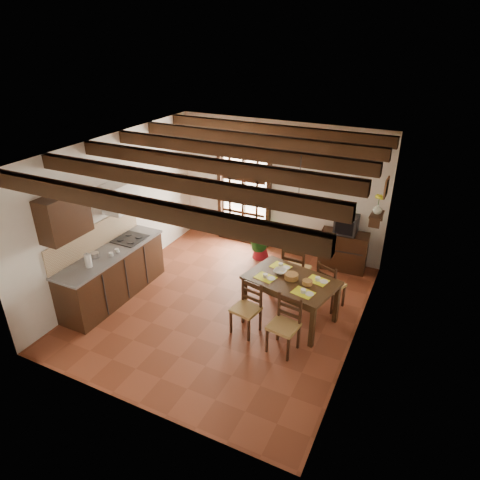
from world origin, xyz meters
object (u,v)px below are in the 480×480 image
Objects in this scene: chair_far_right at (329,293)px; crt_tv at (346,224)px; kitchen_counter at (113,274)px; dining_table at (291,284)px; chair_far_left at (295,278)px; chair_near_right at (283,335)px; potted_plant at (261,233)px; sideboard at (343,251)px; pendant_lamp at (298,202)px; chair_near_left at (246,317)px.

chair_far_right is 1.59m from crt_tv.
kitchen_counter is 4.51m from crt_tv.
chair_far_left reaches higher than dining_table.
kitchen_counter is at bearing -153.47° from dining_table.
potted_plant is (-1.48, 2.54, 0.29)m from chair_near_right.
pendant_lamp is at bearing -105.36° from sideboard.
potted_plant is at bearing -173.76° from sideboard.
chair_far_left reaches higher than chair_near_left.
crt_tv is 0.51× the size of pendant_lamp.
kitchen_counter is 3.87m from chair_far_right.
chair_near_left is at bearing -71.83° from potted_plant.
chair_far_right is 2.07× the size of crt_tv.
pendant_lamp is (3.10, 0.86, 1.60)m from kitchen_counter.
dining_table is at bearing -101.01° from crt_tv.
chair_far_right reaches higher than sideboard.
sideboard is (0.57, 1.27, 0.09)m from chair_far_left.
chair_near_left is at bearing 2.84° from kitchen_counter.
pendant_lamp is (0.51, 0.73, 1.80)m from chair_near_left.
chair_far_right is (0.69, -0.15, -0.03)m from chair_far_left.
sideboard is 0.50× the size of potted_plant.
chair_near_right is 1.07× the size of pendant_lamp.
kitchen_counter is 3.31m from chair_far_left.
crt_tv is (0.20, 2.85, 0.70)m from chair_near_right.
chair_far_right is 2.14m from potted_plant.
chair_near_left is 1.04× the size of pendant_lamp.
chair_far_right is at bearing 21.19° from kitchen_counter.
chair_near_left is (-0.51, -0.63, -0.40)m from dining_table.
potted_plant reaches higher than chair_far_left.
kitchen_counter is 3.29m from chair_near_right.
chair_near_right is (0.70, -0.16, 0.01)m from chair_near_left.
pendant_lamp reaches higher than kitchen_counter.
chair_near_right is 2.10× the size of crt_tv.
pendant_lamp is (1.29, -1.65, 1.51)m from potted_plant.
dining_table is 1.41m from pendant_lamp.
chair_near_right reaches higher than chair_near_left.
chair_far_left is 0.71m from chair_far_right.
crt_tv reaches higher than chair_near_right.
dining_table is at bearing 13.83° from kitchen_counter.
chair_near_left reaches higher than sideboard.
dining_table is at bearing -53.58° from potted_plant.
kitchen_counter is 2.29× the size of chair_far_left.
chair_far_left is 1.10× the size of chair_far_right.
potted_plant is at bearing 139.12° from dining_table.
potted_plant is at bearing 118.26° from chair_near_left.
chair_near_left is 2.53m from potted_plant.
chair_far_right is 1.94m from pendant_lamp.
chair_near_right is at bearing -94.38° from crt_tv.
sideboard is 2.17× the size of crt_tv.
crt_tv is (0.39, 2.06, 0.30)m from dining_table.
chair_near_left reaches higher than dining_table.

